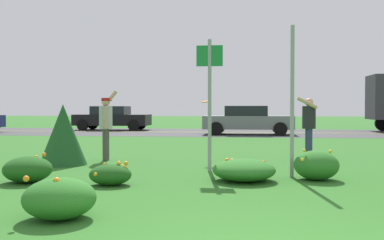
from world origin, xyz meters
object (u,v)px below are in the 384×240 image
(sign_post_by_roadside, at_px, (292,101))
(frisbee_orange, at_px, (207,101))
(person_thrower_red_cap_gray_shirt, at_px, (106,122))
(person_catcher_dark_shirt, at_px, (309,123))
(car_gray_center_right, at_px, (248,120))
(car_black_center_left, at_px, (112,118))
(sign_post_near_path, at_px, (210,92))

(sign_post_by_roadside, height_order, frisbee_orange, sign_post_by_roadside)
(person_thrower_red_cap_gray_shirt, bearing_deg, frisbee_orange, 5.57)
(person_catcher_dark_shirt, bearing_deg, car_gray_center_right, 98.13)
(sign_post_by_roadside, bearing_deg, car_gray_center_right, 93.77)
(person_thrower_red_cap_gray_shirt, height_order, person_catcher_dark_shirt, person_thrower_red_cap_gray_shirt)
(car_black_center_left, height_order, car_gray_center_right, same)
(sign_post_near_path, height_order, car_black_center_left, sign_post_near_path)
(car_black_center_left, bearing_deg, person_catcher_dark_shirt, -56.95)
(sign_post_by_roadside, relative_size, car_black_center_left, 0.66)
(car_gray_center_right, bearing_deg, car_black_center_left, 155.56)
(car_black_center_left, distance_m, car_gray_center_right, 9.04)
(person_catcher_dark_shirt, relative_size, frisbee_orange, 6.67)
(sign_post_near_path, distance_m, car_black_center_left, 19.04)
(sign_post_near_path, xyz_separation_m, frisbee_orange, (-0.25, 1.91, -0.18))
(person_thrower_red_cap_gray_shirt, height_order, car_black_center_left, person_thrower_red_cap_gray_shirt)
(sign_post_near_path, xyz_separation_m, car_black_center_left, (-7.51, 17.47, -0.95))
(car_black_center_left, xyz_separation_m, car_gray_center_right, (8.23, -3.74, 0.00))
(sign_post_near_path, distance_m, sign_post_by_roadside, 1.81)
(sign_post_by_roadside, xyz_separation_m, person_catcher_dark_shirt, (0.68, 3.00, -0.51))
(car_black_center_left, bearing_deg, sign_post_near_path, -66.75)
(sign_post_near_path, bearing_deg, car_gray_center_right, 86.99)
(car_gray_center_right, bearing_deg, frisbee_orange, -94.68)
(car_black_center_left, bearing_deg, person_thrower_red_cap_gray_shirt, -73.49)
(person_thrower_red_cap_gray_shirt, xyz_separation_m, car_black_center_left, (-4.69, 15.82, -0.25))
(sign_post_by_roadside, relative_size, person_catcher_dark_shirt, 1.80)
(sign_post_near_path, distance_m, person_catcher_dark_shirt, 3.38)
(car_black_center_left, relative_size, car_gray_center_right, 1.00)
(car_gray_center_right, bearing_deg, sign_post_by_roadside, -86.23)
(sign_post_near_path, bearing_deg, person_catcher_dark_shirt, 44.63)
(frisbee_orange, xyz_separation_m, car_black_center_left, (-7.26, 15.57, -0.77))
(sign_post_by_roadside, xyz_separation_m, person_thrower_red_cap_gray_shirt, (-4.49, 2.33, -0.49))
(frisbee_orange, distance_m, car_gray_center_right, 11.89)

